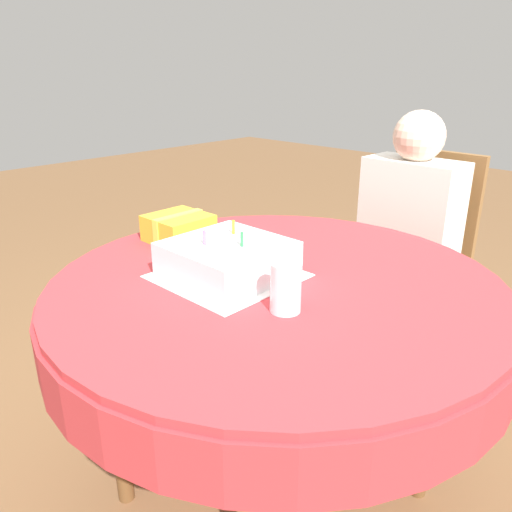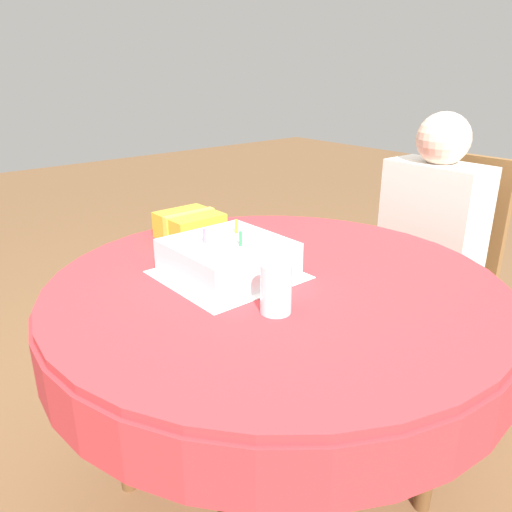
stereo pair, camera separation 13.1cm
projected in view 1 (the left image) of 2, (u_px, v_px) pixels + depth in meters
name	position (u px, v px, depth m)	size (l,w,h in m)	color
ground_plane	(273.00, 495.00, 1.59)	(12.00, 12.00, 0.00)	brown
dining_table	(276.00, 308.00, 1.35)	(1.21, 1.21, 0.75)	#BC3338
chair	(414.00, 265.00, 2.09)	(0.43, 0.43, 0.96)	brown
person	(406.00, 231.00, 1.96)	(0.37, 0.29, 1.13)	beige
napkin	(228.00, 276.00, 1.33)	(0.33, 0.33, 0.00)	white
birthday_cake	(228.00, 259.00, 1.31)	(0.28, 0.28, 0.13)	white
drinking_glass	(286.00, 287.00, 1.12)	(0.07, 0.07, 0.12)	silver
gift_box	(179.00, 228.00, 1.59)	(0.18, 0.18, 0.09)	gold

